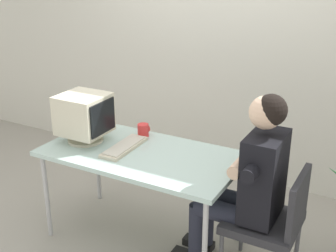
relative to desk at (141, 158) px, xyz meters
The scene contains 8 objects.
ground_plane 0.70m from the desk, ahead, with size 12.00×12.00×0.00m, color #9E998E.
wall_back 1.64m from the desk, 77.91° to the left, with size 8.00×0.10×3.00m, color silver.
desk is the anchor object (origin of this frame).
crt_monitor 0.56m from the desk, behind, with size 0.36×0.34×0.38m.
keyboard 0.16m from the desk, behind, with size 0.16×0.46×0.03m.
office_chair 1.03m from the desk, ahead, with size 0.47×0.47×0.83m.
person_seated 0.82m from the desk, ahead, with size 0.72×0.58×1.33m.
desk_mug 0.32m from the desk, 118.58° to the left, with size 0.09×0.10×0.10m.
Camera 1 is at (1.61, -2.54, 2.13)m, focal length 47.97 mm.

